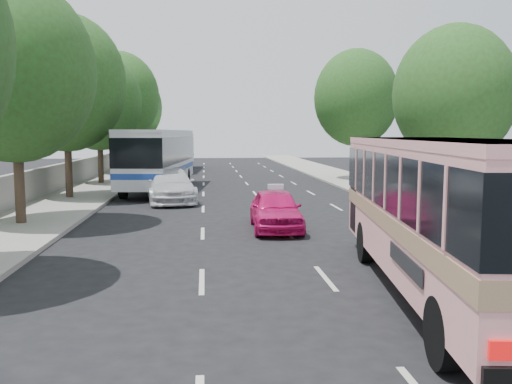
{
  "coord_description": "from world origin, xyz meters",
  "views": [
    {
      "loc": [
        -1.8,
        -14.23,
        3.4
      ],
      "look_at": [
        -0.25,
        2.19,
        1.6
      ],
      "focal_mm": 38.0,
      "sensor_mm": 36.0,
      "label": 1
    }
  ],
  "objects": [
    {
      "name": "sidewalk_right",
      "position": [
        8.5,
        20.0,
        0.06
      ],
      "size": [
        4.0,
        90.0,
        0.12
      ],
      "primitive_type": "cube",
      "color": "#9E998E",
      "rests_on": "ground"
    },
    {
      "name": "tour_coach_rear",
      "position": [
        -4.5,
        35.61,
        2.03
      ],
      "size": [
        3.2,
        11.38,
        3.36
      ],
      "rotation": [
        0.0,
        0.0,
        -0.07
      ],
      "color": "silver",
      "rests_on": "ground"
    },
    {
      "name": "tree_left_c",
      "position": [
        -8.62,
        13.94,
        6.12
      ],
      "size": [
        6.0,
        6.0,
        9.35
      ],
      "color": "#38281E",
      "rests_on": "ground"
    },
    {
      "name": "tree_left_f",
      "position": [
        -8.62,
        37.94,
        6.0
      ],
      "size": [
        5.88,
        5.88,
        9.16
      ],
      "color": "#38281E",
      "rests_on": "ground"
    },
    {
      "name": "tree_left_d",
      "position": [
        -8.52,
        21.94,
        5.63
      ],
      "size": [
        5.52,
        5.52,
        8.6
      ],
      "color": "#38281E",
      "rests_on": "ground"
    },
    {
      "name": "tree_left_e",
      "position": [
        -8.42,
        29.94,
        6.43
      ],
      "size": [
        6.3,
        6.3,
        9.82
      ],
      "color": "#38281E",
      "rests_on": "ground"
    },
    {
      "name": "white_pickup",
      "position": [
        -3.49,
        12.74,
        0.8
      ],
      "size": [
        2.91,
        5.75,
        1.6
      ],
      "primitive_type": "imported",
      "rotation": [
        0.0,
        0.0,
        0.12
      ],
      "color": "silver",
      "rests_on": "ground"
    },
    {
      "name": "pink_bus",
      "position": [
        3.16,
        -3.69,
        2.04
      ],
      "size": [
        3.87,
        10.53,
        3.28
      ],
      "rotation": [
        0.0,
        0.0,
        -0.12
      ],
      "color": "#FBA2A6",
      "rests_on": "ground"
    },
    {
      "name": "tree_left_b",
      "position": [
        -8.42,
        5.94,
        5.82
      ],
      "size": [
        5.7,
        5.7,
        8.88
      ],
      "color": "#38281E",
      "rests_on": "ground"
    },
    {
      "name": "tour_coach_front",
      "position": [
        -4.5,
        18.19,
        2.15
      ],
      "size": [
        3.77,
        12.11,
        3.56
      ],
      "rotation": [
        0.0,
        0.0,
        -0.1
      ],
      "color": "silver",
      "rests_on": "ground"
    },
    {
      "name": "pink_taxi",
      "position": [
        0.67,
        4.52,
        0.72
      ],
      "size": [
        1.82,
        4.26,
        1.43
      ],
      "primitive_type": "imported",
      "rotation": [
        0.0,
        0.0,
        -0.03
      ],
      "color": "#D71266",
      "rests_on": "ground"
    },
    {
      "name": "tree_right_far",
      "position": [
        9.08,
        23.94,
        6.12
      ],
      "size": [
        6.0,
        6.0,
        9.35
      ],
      "color": "#38281E",
      "rests_on": "ground"
    },
    {
      "name": "ground",
      "position": [
        0.0,
        0.0,
        0.0
      ],
      "size": [
        120.0,
        120.0,
        0.0
      ],
      "primitive_type": "plane",
      "color": "black",
      "rests_on": "ground"
    },
    {
      "name": "low_wall",
      "position": [
        -10.3,
        20.0,
        0.9
      ],
      "size": [
        0.3,
        90.0,
        1.5
      ],
      "primitive_type": "cube",
      "color": "#9E998E",
      "rests_on": "sidewalk_left"
    },
    {
      "name": "tree_right_near",
      "position": [
        8.78,
        7.94,
        5.2
      ],
      "size": [
        5.1,
        5.1,
        7.95
      ],
      "color": "#38281E",
      "rests_on": "ground"
    },
    {
      "name": "sidewalk_left",
      "position": [
        -8.5,
        20.0,
        0.07
      ],
      "size": [
        4.0,
        90.0,
        0.15
      ],
      "primitive_type": "cube",
      "color": "#9E998E",
      "rests_on": "ground"
    },
    {
      "name": "taxi_roof_sign",
      "position": [
        0.67,
        4.52,
        1.52
      ],
      "size": [
        0.56,
        0.2,
        0.18
      ],
      "primitive_type": "cube",
      "rotation": [
        0.0,
        0.0,
        -0.03
      ],
      "color": "silver",
      "rests_on": "pink_taxi"
    }
  ]
}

